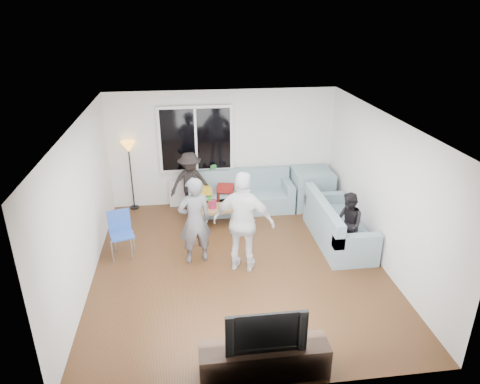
{
  "coord_description": "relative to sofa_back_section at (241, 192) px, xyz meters",
  "views": [
    {
      "loc": [
        -0.83,
        -6.55,
        4.26
      ],
      "look_at": [
        0.1,
        0.6,
        1.15
      ],
      "focal_mm": 32.7,
      "sensor_mm": 36.0,
      "label": 1
    }
  ],
  "objects": [
    {
      "name": "wall_right",
      "position": [
        2.19,
        -2.27,
        0.88
      ],
      "size": [
        0.04,
        5.5,
        2.6
      ],
      "primitive_type": "cube",
      "color": "silver",
      "rests_on": "ground"
    },
    {
      "name": "potted_plant",
      "position": [
        -0.59,
        0.35,
        0.39
      ],
      "size": [
        0.25,
        0.22,
        0.38
      ],
      "primitive_type": "imported",
      "rotation": [
        0.0,
        0.0,
        -0.26
      ],
      "color": "#2C6F33",
      "rests_on": "radiator"
    },
    {
      "name": "tv_console",
      "position": [
        -0.33,
        -4.77,
        -0.2
      ],
      "size": [
        1.6,
        0.4,
        0.44
      ],
      "primitive_type": "cube",
      "color": "#302318",
      "rests_on": "floor"
    },
    {
      "name": "wall_left",
      "position": [
        -2.85,
        -2.27,
        0.88
      ],
      "size": [
        0.04,
        5.5,
        2.6
      ],
      "primitive_type": "cube",
      "color": "silver",
      "rests_on": "ground"
    },
    {
      "name": "bottle_e",
      "position": [
        -0.19,
        -0.49,
        0.07
      ],
      "size": [
        0.07,
        0.07,
        0.2
      ],
      "primitive_type": "cylinder",
      "color": "black",
      "rests_on": "coffee_table"
    },
    {
      "name": "sofa_back_section",
      "position": [
        0.0,
        0.0,
        0.0
      ],
      "size": [
        2.3,
        0.85,
        0.85
      ],
      "primitive_type": null,
      "color": "gray",
      "rests_on": "floor"
    },
    {
      "name": "spectator_right",
      "position": [
        1.69,
        -2.1,
        0.17
      ],
      "size": [
        0.49,
        0.61,
        1.19
      ],
      "primitive_type": "imported",
      "rotation": [
        0.0,
        0.0,
        -1.49
      ],
      "color": "black",
      "rests_on": "floor"
    },
    {
      "name": "window_glass",
      "position": [
        -0.93,
        0.38,
        1.12
      ],
      "size": [
        1.5,
        0.02,
        1.35
      ],
      "primitive_type": "cube",
      "color": "black",
      "rests_on": "window_frame"
    },
    {
      "name": "wall_front",
      "position": [
        -0.33,
        -5.04,
        0.88
      ],
      "size": [
        5.0,
        0.04,
        2.6
      ],
      "primitive_type": "cube",
      "color": "silver",
      "rests_on": "ground"
    },
    {
      "name": "window_frame",
      "position": [
        -0.93,
        0.42,
        1.12
      ],
      "size": [
        1.62,
        0.06,
        1.47
      ],
      "primitive_type": "cube",
      "color": "white",
      "rests_on": "wall_back"
    },
    {
      "name": "cushion_red",
      "position": [
        -0.33,
        0.06,
        0.09
      ],
      "size": [
        0.42,
        0.37,
        0.13
      ],
      "primitive_type": "cube",
      "rotation": [
        0.0,
        0.0,
        -0.23
      ],
      "color": "maroon",
      "rests_on": "sofa_back_section"
    },
    {
      "name": "floor",
      "position": [
        -0.33,
        -2.27,
        -0.45
      ],
      "size": [
        5.0,
        5.5,
        0.04
      ],
      "primitive_type": "cube",
      "color": "#56351C",
      "rests_on": "ground"
    },
    {
      "name": "sofa_right_section",
      "position": [
        1.69,
        -1.66,
        0.0
      ],
      "size": [
        2.0,
        0.85,
        0.85
      ],
      "primitive_type": null,
      "rotation": [
        0.0,
        0.0,
        1.57
      ],
      "color": "gray",
      "rests_on": "floor"
    },
    {
      "name": "coffee_table",
      "position": [
        -0.56,
        -0.6,
        -0.22
      ],
      "size": [
        1.17,
        0.75,
        0.4
      ],
      "primitive_type": "cube",
      "rotation": [
        0.0,
        0.0,
        0.14
      ],
      "color": "#99714A",
      "rests_on": "floor"
    },
    {
      "name": "vase",
      "position": [
        -1.14,
        0.35,
        0.27
      ],
      "size": [
        0.17,
        0.17,
        0.16
      ],
      "primitive_type": "imported",
      "rotation": [
        0.0,
        0.0,
        -0.15
      ],
      "color": "white",
      "rests_on": "radiator"
    },
    {
      "name": "bottle_b",
      "position": [
        -0.73,
        -0.68,
        0.09
      ],
      "size": [
        0.08,
        0.08,
        0.23
      ],
      "primitive_type": "cylinder",
      "color": "#1A901D",
      "rests_on": "coffee_table"
    },
    {
      "name": "spectator_back",
      "position": [
        -1.1,
        0.03,
        0.26
      ],
      "size": [
        0.98,
        0.69,
        1.38
      ],
      "primitive_type": "imported",
      "rotation": [
        0.0,
        0.0,
        0.21
      ],
      "color": "black",
      "rests_on": "floor"
    },
    {
      "name": "player_right",
      "position": [
        -0.26,
        -2.37,
        0.47
      ],
      "size": [
        1.13,
        0.77,
        1.79
      ],
      "primitive_type": "imported",
      "rotation": [
        0.0,
        0.0,
        2.8
      ],
      "color": "silver",
      "rests_on": "floor"
    },
    {
      "name": "window_mullion",
      "position": [
        -0.93,
        0.37,
        1.12
      ],
      "size": [
        0.05,
        0.03,
        1.35
      ],
      "primitive_type": "cube",
      "color": "white",
      "rests_on": "window_frame"
    },
    {
      "name": "radiator",
      "position": [
        -0.93,
        0.38,
        -0.11
      ],
      "size": [
        1.3,
        0.12,
        0.62
      ],
      "primitive_type": "cube",
      "color": "silver",
      "rests_on": "floor"
    },
    {
      "name": "pitcher",
      "position": [
        -0.68,
        -0.69,
        0.06
      ],
      "size": [
        0.17,
        0.17,
        0.17
      ],
      "primitive_type": "cylinder",
      "color": "maroon",
      "rests_on": "coffee_table"
    },
    {
      "name": "ceiling",
      "position": [
        -0.33,
        -2.27,
        2.2
      ],
      "size": [
        5.0,
        5.5,
        0.04
      ],
      "primitive_type": "cube",
      "color": "white",
      "rests_on": "ground"
    },
    {
      "name": "bottle_c",
      "position": [
        -0.53,
        -0.4,
        0.08
      ],
      "size": [
        0.07,
        0.07,
        0.2
      ],
      "primitive_type": "cylinder",
      "color": "black",
      "rests_on": "coffee_table"
    },
    {
      "name": "television",
      "position": [
        -0.33,
        -4.77,
        0.3
      ],
      "size": [
        0.98,
        0.13,
        0.56
      ],
      "primitive_type": "imported",
      "color": "black",
      "rests_on": "tv_console"
    },
    {
      "name": "sofa_corner",
      "position": [
        1.62,
        0.0,
        0.0
      ],
      "size": [
        0.85,
        0.85,
        0.85
      ],
      "primitive_type": "cube",
      "color": "gray",
      "rests_on": "floor"
    },
    {
      "name": "floor_lamp",
      "position": [
        -2.38,
        0.38,
        0.36
      ],
      "size": [
        0.32,
        0.32,
        1.56
      ],
      "primitive_type": null,
      "color": "#FFA230",
      "rests_on": "floor"
    },
    {
      "name": "side_chair",
      "position": [
        -2.38,
        -1.7,
        0.01
      ],
      "size": [
        0.49,
        0.49,
        0.86
      ],
      "primitive_type": null,
      "rotation": [
        0.0,
        0.0,
        0.28
      ],
      "color": "#274CAA",
      "rests_on": "floor"
    },
    {
      "name": "player_left",
      "position": [
        -1.07,
        -2.01,
        0.38
      ],
      "size": [
        0.66,
        0.51,
        1.6
      ],
      "primitive_type": "imported",
      "rotation": [
        0.0,
        0.0,
        3.38
      ],
      "color": "#545359",
      "rests_on": "floor"
    },
    {
      "name": "cushion_yellow",
      "position": [
        -0.86,
        -0.02,
        0.09
      ],
      "size": [
        0.44,
        0.39,
        0.14
      ],
      "primitive_type": "cube",
      "rotation": [
        0.0,
        0.0,
        0.21
      ],
      "color": "gold",
      "rests_on": "sofa_back_section"
    },
    {
      "name": "wall_back",
      "position": [
        -0.33,
        0.5,
        0.88
      ],
      "size": [
        5.0,
        0.04,
        2.6
      ],
      "primitive_type": "cube",
      "color": "silver",
      "rests_on": "ground"
    }
  ]
}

